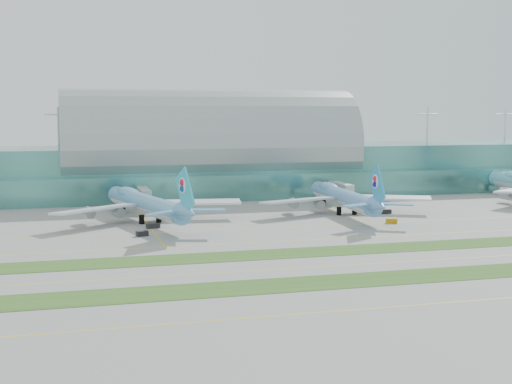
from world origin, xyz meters
name	(u,v)px	position (x,y,z in m)	size (l,w,h in m)	color
ground	(315,254)	(0.00, 0.00, 0.00)	(700.00, 700.00, 0.00)	gray
terminal	(210,160)	(0.01, 128.79, 14.23)	(340.00, 69.10, 36.00)	#3D7A75
grass_strip_near	(362,280)	(0.00, -28.00, 0.04)	(420.00, 12.00, 0.08)	#2D591E
grass_strip_far	(312,252)	(0.00, 2.00, 0.04)	(420.00, 12.00, 0.08)	#2D591E
taxiline_a	(407,306)	(0.00, -48.00, 0.01)	(420.00, 0.35, 0.01)	yellow
taxiline_b	(336,266)	(0.00, -14.00, 0.01)	(420.00, 0.35, 0.01)	yellow
taxiline_c	(292,241)	(0.00, 18.00, 0.01)	(420.00, 0.35, 0.01)	yellow
taxiline_d	(269,228)	(0.00, 40.00, 0.01)	(420.00, 0.35, 0.01)	yellow
airliner_b	(145,203)	(-34.01, 61.71, 5.97)	(60.06, 69.33, 19.34)	#5EA1D0
airliner_c	(343,196)	(32.41, 62.44, 5.77)	(59.87, 67.99, 18.71)	#5F98D1
gse_c	(142,233)	(-37.86, 35.50, 0.73)	(3.19, 1.82, 1.46)	black
gse_d	(153,226)	(-33.32, 48.14, 0.68)	(3.98, 1.74, 1.37)	black
gse_e	(392,221)	(38.87, 38.57, 0.75)	(3.36, 1.72, 1.50)	#CD8C0C
gse_f	(386,212)	(45.97, 57.47, 0.69)	(3.48, 1.65, 1.37)	black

